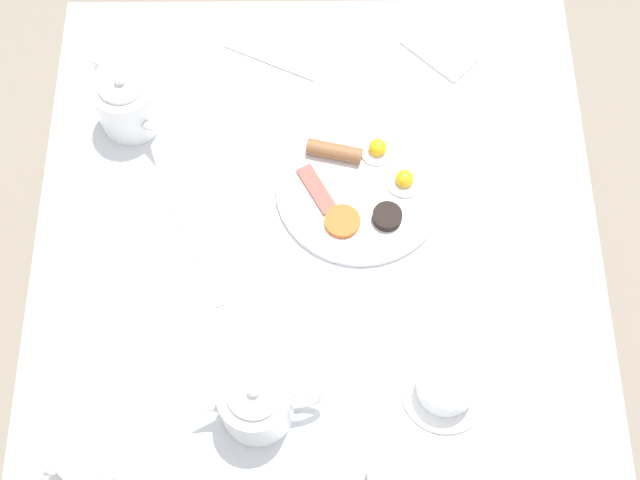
{
  "coord_description": "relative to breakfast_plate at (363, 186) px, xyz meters",
  "views": [
    {
      "loc": [
        -0.0,
        -0.59,
        2.07
      ],
      "look_at": [
        0.0,
        0.0,
        0.79
      ],
      "focal_mm": 50.0,
      "sensor_mm": 36.0,
      "label": 1
    }
  ],
  "objects": [
    {
      "name": "ground_plane",
      "position": [
        -0.07,
        -0.1,
        -0.78
      ],
      "size": [
        8.0,
        8.0,
        0.0
      ],
      "primitive_type": "plane",
      "color": "gray"
    },
    {
      "name": "table",
      "position": [
        -0.07,
        -0.1,
        -0.09
      ],
      "size": [
        0.91,
        0.98,
        0.77
      ],
      "color": "silver",
      "rests_on": "ground_plane"
    },
    {
      "name": "breakfast_plate",
      "position": [
        0.0,
        0.0,
        0.0
      ],
      "size": [
        0.28,
        0.28,
        0.04
      ],
      "color": "white",
      "rests_on": "table"
    },
    {
      "name": "teapot_near",
      "position": [
        -0.39,
        0.14,
        0.04
      ],
      "size": [
        0.13,
        0.16,
        0.13
      ],
      "rotation": [
        0.0,
        0.0,
        5.39
      ],
      "color": "white",
      "rests_on": "table"
    },
    {
      "name": "teapot_far",
      "position": [
        -0.16,
        -0.37,
        0.04
      ],
      "size": [
        0.2,
        0.11,
        0.13
      ],
      "rotation": [
        0.0,
        0.0,
        3.24
      ],
      "color": "white",
      "rests_on": "table"
    },
    {
      "name": "teacup_with_saucer_left",
      "position": [
        0.12,
        -0.34,
        0.02
      ],
      "size": [
        0.13,
        0.13,
        0.06
      ],
      "color": "white",
      "rests_on": "table"
    },
    {
      "name": "teacup_with_saucer_right",
      "position": [
        -0.4,
        -0.44,
        0.02
      ],
      "size": [
        0.13,
        0.13,
        0.06
      ],
      "color": "white",
      "rests_on": "table"
    },
    {
      "name": "water_glass_tall",
      "position": [
        0.04,
        -0.47,
        0.05
      ],
      "size": [
        0.08,
        0.08,
        0.13
      ],
      "color": "white",
      "rests_on": "table"
    },
    {
      "name": "napkin_folded",
      "position": [
        0.15,
        0.28,
        -0.01
      ],
      "size": [
        0.14,
        0.14,
        0.01
      ],
      "rotation": [
        0.0,
        0.0,
        2.37
      ],
      "color": "white",
      "rests_on": "table"
    },
    {
      "name": "fork_by_plate",
      "position": [
        -0.15,
        0.26,
        -0.01
      ],
      "size": [
        0.17,
        0.09,
        0.0
      ],
      "rotation": [
        0.0,
        0.0,
        4.27
      ],
      "color": "silver",
      "rests_on": "table"
    },
    {
      "name": "knife_by_plate",
      "position": [
        -0.27,
        -0.11,
        -0.01
      ],
      "size": [
        0.1,
        0.19,
        0.0
      ],
      "rotation": [
        0.0,
        0.0,
        3.57
      ],
      "color": "silver",
      "rests_on": "table"
    }
  ]
}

